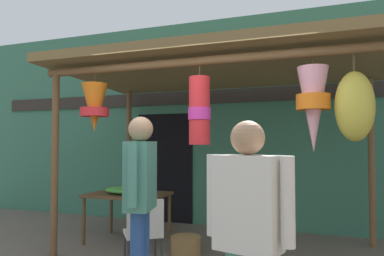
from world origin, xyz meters
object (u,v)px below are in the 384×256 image
at_px(flower_heap_on_table, 126,190).
at_px(passerby_at_right, 140,191).
at_px(folding_chair, 144,229).
at_px(wicker_basket_by_table, 186,245).
at_px(display_table, 128,198).
at_px(customer_foreground, 248,226).

xyz_separation_m(flower_heap_on_table, passerby_at_right, (1.12, -1.65, 0.24)).
distance_m(folding_chair, wicker_basket_by_table, 0.95).
xyz_separation_m(display_table, customer_foreground, (2.28, -2.47, 0.30)).
height_order(wicker_basket_by_table, customer_foreground, customer_foreground).
xyz_separation_m(display_table, flower_heap_on_table, (0.01, -0.07, 0.13)).
height_order(display_table, folding_chair, folding_chair).
relative_size(folding_chair, passerby_at_right, 0.49).
xyz_separation_m(display_table, wicker_basket_by_table, (1.02, -0.26, -0.52)).
xyz_separation_m(flower_heap_on_table, customer_foreground, (2.27, -2.40, 0.17)).
bearing_deg(passerby_at_right, flower_heap_on_table, 124.02).
distance_m(flower_heap_on_table, passerby_at_right, 2.01).
bearing_deg(customer_foreground, flower_heap_on_table, 133.47).
relative_size(customer_foreground, passerby_at_right, 0.94).
bearing_deg(display_table, flower_heap_on_table, -78.59).
bearing_deg(flower_heap_on_table, display_table, 101.41).
height_order(flower_heap_on_table, customer_foreground, customer_foreground).
bearing_deg(wicker_basket_by_table, folding_chair, -101.43).
height_order(display_table, customer_foreground, customer_foreground).
distance_m(display_table, passerby_at_right, 2.10).
bearing_deg(folding_chair, customer_foreground, -43.31).
relative_size(display_table, passerby_at_right, 0.66).
bearing_deg(flower_heap_on_table, wicker_basket_by_table, -10.63).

